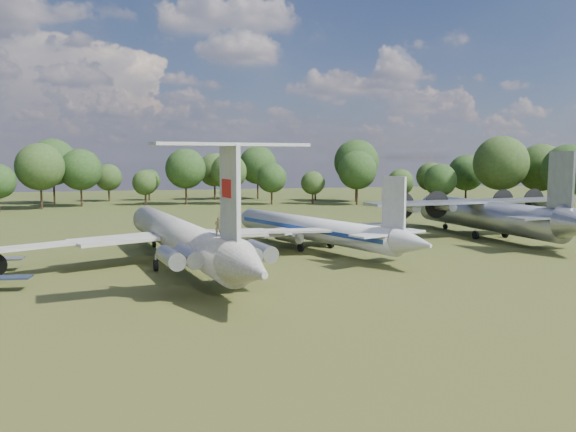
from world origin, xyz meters
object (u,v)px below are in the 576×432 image
object	(u,v)px
il62_airliner	(179,243)
an12_transport	(486,219)
person_on_il62	(218,227)
tu104_jet	(312,233)

from	to	relation	value
il62_airliner	an12_transport	xyz separation A→B (m)	(46.89, 11.07, 0.21)
an12_transport	person_on_il62	bearing A→B (deg)	-154.61
tu104_jet	person_on_il62	world-z (taller)	person_on_il62
tu104_jet	il62_airliner	bearing A→B (deg)	-178.92
il62_airliner	tu104_jet	distance (m)	19.32
il62_airliner	tu104_jet	size ratio (longest dim) A/B	1.25
il62_airliner	an12_transport	world-z (taller)	an12_transport
an12_transport	il62_airliner	bearing A→B (deg)	-171.26
il62_airliner	person_on_il62	xyz separation A→B (m)	(2.61, -14.43, 3.48)
il62_airliner	person_on_il62	world-z (taller)	person_on_il62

